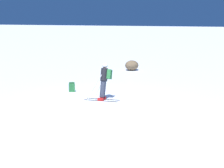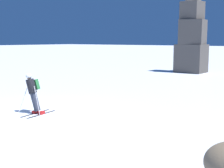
# 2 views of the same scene
# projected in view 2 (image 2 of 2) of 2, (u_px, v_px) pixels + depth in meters

# --- Properties ---
(ground_plane) EXTENTS (300.00, 300.00, 0.00)m
(ground_plane) POSITION_uv_depth(u_px,v_px,m) (34.00, 113.00, 13.40)
(ground_plane) COLOR white
(skier) EXTENTS (1.36, 1.70, 1.75)m
(skier) POSITION_uv_depth(u_px,v_px,m) (33.00, 91.00, 13.27)
(skier) COLOR black
(skier) RESTS_ON ground
(rock_pillar) EXTENTS (2.64, 2.32, 7.69)m
(rock_pillar) POSITION_uv_depth(u_px,v_px,m) (192.00, 39.00, 29.64)
(rock_pillar) COLOR #4C4742
(rock_pillar) RESTS_ON ground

